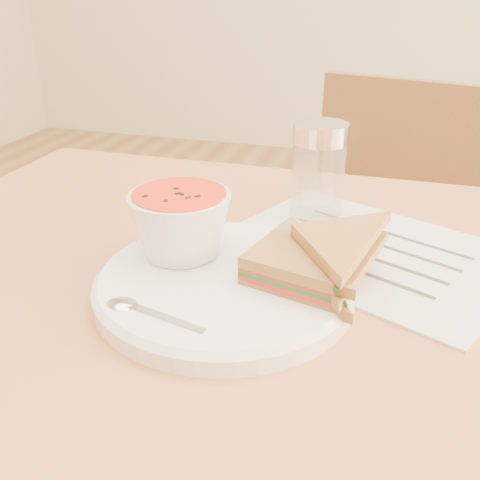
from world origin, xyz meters
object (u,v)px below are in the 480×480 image
(chair_far, at_px, (361,290))
(soup_bowl, at_px, (181,227))
(plate, at_px, (224,286))
(condiment_shaker, at_px, (318,172))

(chair_far, distance_m, soup_bowl, 0.70)
(soup_bowl, bearing_deg, chair_far, 73.80)
(chair_far, height_order, plate, chair_far)
(condiment_shaker, bearing_deg, soup_bowl, -120.74)
(chair_far, bearing_deg, plate, 95.46)
(plate, height_order, condiment_shaker, condiment_shaker)
(chair_far, distance_m, condiment_shaker, 0.55)
(chair_far, relative_size, soup_bowl, 8.16)
(chair_far, height_order, soup_bowl, chair_far)
(plate, distance_m, soup_bowl, 0.08)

